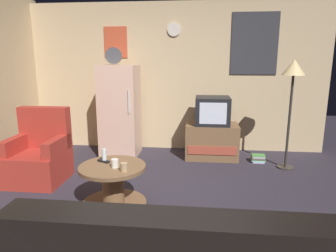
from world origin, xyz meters
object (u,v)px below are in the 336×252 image
object	(u,v)px
tv_stand	(212,141)
book_stack	(258,158)
standing_lamp	(293,76)
mug_ceramic_tan	(124,167)
remote_control	(104,161)
coffee_table	(113,186)
crt_tv	(212,111)
wine_glass	(104,155)
fridge	(120,111)
mug_ceramic_white	(115,163)
armchair	(40,156)

from	to	relation	value
tv_stand	book_stack	distance (m)	0.78
standing_lamp	tv_stand	bearing A→B (deg)	160.95
mug_ceramic_tan	remote_control	world-z (taller)	mug_ceramic_tan
coffee_table	crt_tv	bearing A→B (deg)	57.89
coffee_table	wine_glass	xyz separation A→B (m)	(-0.12, 0.11, 0.31)
standing_lamp	fridge	bearing A→B (deg)	171.58
fridge	mug_ceramic_tan	distance (m)	2.06
standing_lamp	book_stack	world-z (taller)	standing_lamp
mug_ceramic_white	armchair	size ratio (longest dim) A/B	0.09
fridge	book_stack	bearing A→B (deg)	-4.42
mug_ceramic_tan	tv_stand	bearing A→B (deg)	63.72
wine_glass	armchair	bearing A→B (deg)	154.08
standing_lamp	mug_ceramic_white	bearing A→B (deg)	-145.80
remote_control	coffee_table	bearing A→B (deg)	-13.12
crt_tv	mug_ceramic_white	bearing A→B (deg)	-120.40
standing_lamp	coffee_table	xyz separation A→B (m)	(-2.22, -1.43, -1.12)
crt_tv	tv_stand	bearing A→B (deg)	15.05
coffee_table	wine_glass	bearing A→B (deg)	138.10
tv_stand	mug_ceramic_tan	xyz separation A→B (m)	(-0.97, -1.95, 0.24)
tv_stand	wine_glass	xyz separation A→B (m)	(-1.25, -1.69, 0.27)
coffee_table	mug_ceramic_white	xyz separation A→B (m)	(0.04, -0.05, 0.28)
remote_control	armchair	size ratio (longest dim) A/B	0.16
coffee_table	wine_glass	world-z (taller)	wine_glass
tv_stand	coffee_table	world-z (taller)	tv_stand
coffee_table	mug_ceramic_tan	size ratio (longest dim) A/B	8.00
wine_glass	mug_ceramic_tan	world-z (taller)	wine_glass
mug_ceramic_white	coffee_table	bearing A→B (deg)	131.79
coffee_table	armchair	xyz separation A→B (m)	(-1.17, 0.62, 0.10)
coffee_table	mug_ceramic_tan	xyz separation A→B (m)	(0.17, -0.15, 0.28)
fridge	armchair	xyz separation A→B (m)	(-0.79, -1.19, -0.42)
mug_ceramic_white	crt_tv	bearing A→B (deg)	59.60
mug_ceramic_white	wine_glass	bearing A→B (deg)	136.25
fridge	tv_stand	xyz separation A→B (m)	(1.52, -0.01, -0.47)
crt_tv	mug_ceramic_white	xyz separation A→B (m)	(-1.09, -1.85, -0.27)
standing_lamp	coffee_table	bearing A→B (deg)	-147.24
wine_glass	coffee_table	bearing A→B (deg)	-41.90
mug_ceramic_white	remote_control	size ratio (longest dim) A/B	0.60
standing_lamp	coffee_table	distance (m)	2.87
coffee_table	book_stack	world-z (taller)	coffee_table
mug_ceramic_white	tv_stand	bearing A→B (deg)	59.53
fridge	mug_ceramic_white	bearing A→B (deg)	-77.02
mug_ceramic_white	remote_control	xyz separation A→B (m)	(-0.17, 0.15, -0.03)
tv_stand	mug_ceramic_white	xyz separation A→B (m)	(-1.09, -1.85, 0.24)
remote_control	book_stack	world-z (taller)	remote_control
armchair	book_stack	size ratio (longest dim) A/B	4.51
mug_ceramic_tan	wine_glass	bearing A→B (deg)	137.88
tv_stand	standing_lamp	world-z (taller)	standing_lamp
fridge	mug_ceramic_tan	xyz separation A→B (m)	(0.55, -1.97, -0.24)
crt_tv	armchair	bearing A→B (deg)	-152.86
coffee_table	mug_ceramic_white	world-z (taller)	mug_ceramic_white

